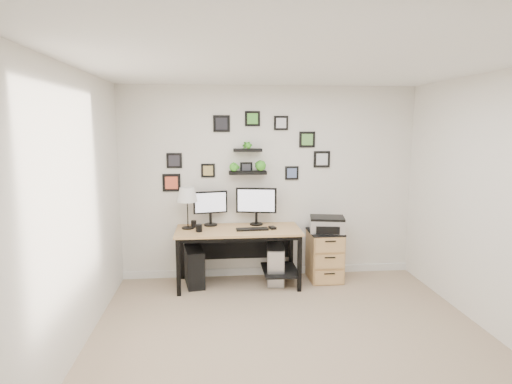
{
  "coord_description": "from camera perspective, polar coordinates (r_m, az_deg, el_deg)",
  "views": [
    {
      "loc": [
        -0.73,
        -3.74,
        2.08
      ],
      "look_at": [
        -0.2,
        1.83,
        1.2
      ],
      "focal_mm": 30.0,
      "sensor_mm": 36.0,
      "label": 1
    }
  ],
  "objects": [
    {
      "name": "keyboard",
      "position": [
        5.49,
        -0.5,
        -4.97
      ],
      "size": [
        0.42,
        0.15,
        0.02
      ],
      "primitive_type": "cube",
      "rotation": [
        0.0,
        0.0,
        0.05
      ],
      "color": "black",
      "rests_on": "desk"
    },
    {
      "name": "pc_tower_black",
      "position": [
        5.73,
        -8.22,
        -9.84
      ],
      "size": [
        0.29,
        0.52,
        0.49
      ],
      "primitive_type": "cube",
      "rotation": [
        0.0,
        0.0,
        0.17
      ],
      "color": "black",
      "rests_on": "ground"
    },
    {
      "name": "mouse",
      "position": [
        5.54,
        2.2,
        -4.78
      ],
      "size": [
        0.1,
        0.12,
        0.03
      ],
      "primitive_type": "cube",
      "rotation": [
        0.0,
        0.0,
        0.31
      ],
      "color": "black",
      "rests_on": "desk"
    },
    {
      "name": "wall_decor",
      "position": [
        5.7,
        -1.06,
        4.75
      ],
      "size": [
        2.27,
        0.18,
        1.06
      ],
      "color": "black",
      "rests_on": "ground"
    },
    {
      "name": "table_lamp",
      "position": [
        5.55,
        -9.16,
        -0.49
      ],
      "size": [
        0.26,
        0.26,
        0.54
      ],
      "color": "black",
      "rests_on": "desk"
    },
    {
      "name": "monitor_right",
      "position": [
        5.7,
        0.03,
        -1.47
      ],
      "size": [
        0.54,
        0.2,
        0.5
      ],
      "color": "black",
      "rests_on": "desk"
    },
    {
      "name": "file_cabinet",
      "position": [
        5.92,
        9.15,
        -8.33
      ],
      "size": [
        0.43,
        0.53,
        0.67
      ],
      "color": "tan",
      "rests_on": "ground"
    },
    {
      "name": "pen_cup",
      "position": [
        5.67,
        -8.31,
        -4.24
      ],
      "size": [
        0.07,
        0.07,
        0.09
      ],
      "primitive_type": "cylinder",
      "color": "black",
      "rests_on": "desk"
    },
    {
      "name": "printer",
      "position": [
        5.77,
        9.46,
        -4.28
      ],
      "size": [
        0.5,
        0.43,
        0.2
      ],
      "color": "silver",
      "rests_on": "file_cabinet"
    },
    {
      "name": "pc_tower_grey",
      "position": [
        5.78,
        2.59,
        -9.58
      ],
      "size": [
        0.27,
        0.52,
        0.49
      ],
      "color": "gray",
      "rests_on": "ground"
    },
    {
      "name": "mug",
      "position": [
        5.43,
        -7.61,
        -4.79
      ],
      "size": [
        0.08,
        0.08,
        0.09
      ],
      "primitive_type": "cylinder",
      "color": "black",
      "rests_on": "desk"
    },
    {
      "name": "monitor_left",
      "position": [
        5.7,
        -6.1,
        -1.81
      ],
      "size": [
        0.45,
        0.21,
        0.46
      ],
      "color": "black",
      "rests_on": "desk"
    },
    {
      "name": "desk",
      "position": [
        5.6,
        -2.03,
        -6.1
      ],
      "size": [
        1.6,
        0.7,
        0.75
      ],
      "color": "tan",
      "rests_on": "ground"
    },
    {
      "name": "room",
      "position": [
        6.12,
        1.72,
        -10.45
      ],
      "size": [
        4.0,
        4.0,
        4.0
      ],
      "color": "tan",
      "rests_on": "ground"
    }
  ]
}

